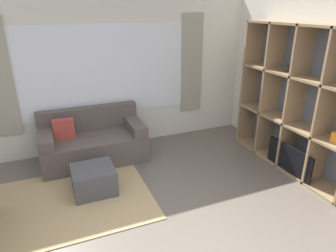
{
  "coord_description": "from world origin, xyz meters",
  "views": [
    {
      "loc": [
        -1.0,
        -2.03,
        2.52
      ],
      "look_at": [
        0.59,
        1.8,
        0.85
      ],
      "focal_mm": 32.0,
      "sensor_mm": 36.0,
      "label": 1
    }
  ],
  "objects": [
    {
      "name": "wall_back",
      "position": [
        0.0,
        3.3,
        1.36
      ],
      "size": [
        6.74,
        0.11,
        2.7
      ],
      "color": "silver",
      "rests_on": "ground_plane"
    },
    {
      "name": "wall_right",
      "position": [
        2.81,
        1.64,
        1.35
      ],
      "size": [
        0.07,
        4.47,
        2.7
      ],
      "primitive_type": "cube",
      "color": "silver",
      "rests_on": "ground_plane"
    },
    {
      "name": "area_rug",
      "position": [
        -1.13,
        1.67,
        0.01
      ],
      "size": [
        2.6,
        1.69,
        0.01
      ],
      "primitive_type": "cube",
      "color": "tan",
      "rests_on": "ground_plane"
    },
    {
      "name": "shelving_unit",
      "position": [
        2.61,
        1.34,
        1.11
      ],
      "size": [
        0.41,
        2.32,
        2.29
      ],
      "color": "#515660",
      "rests_on": "ground_plane"
    },
    {
      "name": "couch_main",
      "position": [
        -0.4,
        2.82,
        0.32
      ],
      "size": [
        1.73,
        0.89,
        0.87
      ],
      "color": "#564C47",
      "rests_on": "ground_plane"
    },
    {
      "name": "ottoman",
      "position": [
        -0.57,
        1.8,
        0.19
      ],
      "size": [
        0.59,
        0.55,
        0.39
      ],
      "color": "#47474C",
      "rests_on": "ground_plane"
    }
  ]
}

